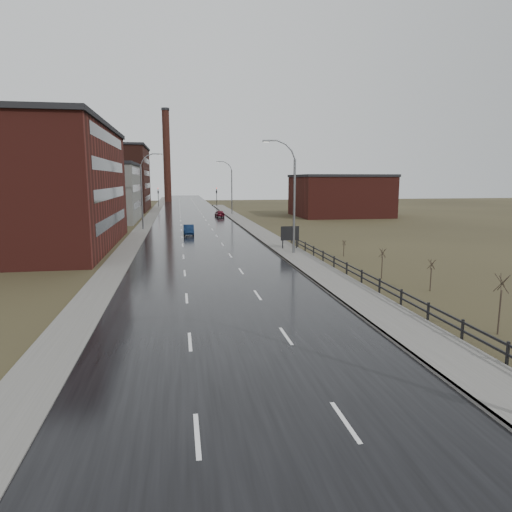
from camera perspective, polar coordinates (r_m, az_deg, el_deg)
name	(u,v)px	position (r m, az deg, el deg)	size (l,w,h in m)	color
road	(197,230)	(69.00, -7.39, 3.24)	(14.00, 300.00, 0.06)	black
sidewalk_right	(294,255)	(45.59, 4.79, 0.12)	(3.20, 180.00, 0.18)	#595651
curb_right	(279,255)	(45.24, 2.92, 0.07)	(0.16, 180.00, 0.18)	slate
sidewalk_left	(141,231)	(69.17, -14.20, 3.06)	(2.40, 260.00, 0.12)	#595651
warehouse_near	(6,187)	(56.60, -28.82, 7.60)	(22.44, 28.56, 13.50)	#471914
warehouse_mid	(92,192)	(87.92, -19.87, 7.52)	(16.32, 20.40, 10.50)	slate
warehouse_far	(92,178)	(118.30, -19.81, 9.12)	(26.52, 24.48, 15.50)	#331611
building_right	(340,195)	(96.41, 10.44, 7.46)	(18.36, 16.32, 8.50)	#471914
smokestack	(167,155)	(158.78, -11.10, 12.27)	(2.70, 2.70, 30.70)	#331611
streetlight_right_mid	(291,197)	(45.95, 4.45, 7.41)	(3.36, 0.28, 11.35)	slate
streetlight_left	(144,191)	(70.74, -13.87, 7.91)	(3.36, 0.28, 11.35)	slate
streetlight_right_far	(230,187)	(99.19, -3.22, 8.57)	(3.36, 0.28, 11.35)	slate
guardrail	(384,287)	(30.59, 15.73, -3.70)	(0.10, 53.05, 1.10)	black
shrub_c	(500,303)	(25.29, 28.23, -5.17)	(0.71, 0.75, 3.03)	#382D23
shrub_d	(431,274)	(33.20, 21.04, -2.17)	(0.52, 0.55, 2.18)	#382D23
shrub_e	(382,263)	(36.18, 15.49, -0.81)	(0.56, 0.59, 2.34)	#382D23
shrub_f	(344,248)	(45.84, 10.93, 1.00)	(0.39, 0.41, 1.62)	#382D23
billboard	(290,234)	(49.22, 4.25, 2.75)	(2.01, 0.17, 2.58)	black
traffic_light_left	(158,190)	(128.69, -12.15, 8.05)	(0.58, 2.73, 5.30)	black
traffic_light_right	(217,190)	(129.02, -4.96, 8.22)	(0.58, 2.73, 5.30)	black
car_near	(189,230)	(63.35, -8.41, 3.24)	(1.42, 4.07, 1.34)	#0B1A37
car_far	(220,214)	(92.40, -4.57, 5.28)	(1.60, 3.99, 1.36)	#4A0C17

